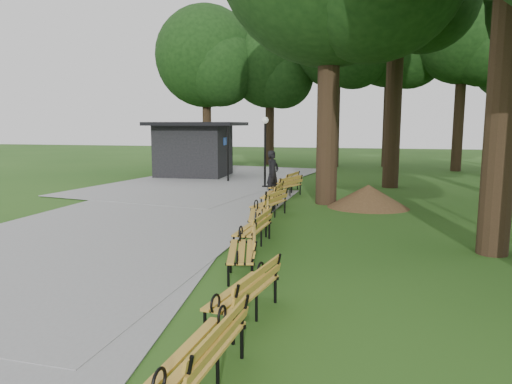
% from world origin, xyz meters
% --- Properties ---
extents(ground, '(100.00, 100.00, 0.00)m').
position_xyz_m(ground, '(0.00, 0.00, 0.00)').
color(ground, '#234C15').
rests_on(ground, ground).
extents(path, '(12.00, 38.00, 0.06)m').
position_xyz_m(path, '(-4.00, 3.00, 0.03)').
color(path, gray).
rests_on(path, ground).
extents(person, '(0.69, 0.82, 1.90)m').
position_xyz_m(person, '(-0.71, 9.44, 0.95)').
color(person, black).
rests_on(person, ground).
extents(kiosk, '(5.08, 4.45, 3.10)m').
position_xyz_m(kiosk, '(-6.51, 15.54, 1.55)').
color(kiosk, black).
rests_on(kiosk, ground).
extents(lamp_post, '(0.32, 0.32, 3.33)m').
position_xyz_m(lamp_post, '(-1.51, 11.66, 2.38)').
color(lamp_post, black).
rests_on(lamp_post, ground).
extents(dirt_mound, '(2.44, 2.44, 0.84)m').
position_xyz_m(dirt_mound, '(3.22, 7.31, 0.42)').
color(dirt_mound, '#47301C').
rests_on(dirt_mound, ground).
extents(bench_0, '(0.79, 1.94, 0.88)m').
position_xyz_m(bench_0, '(1.27, -5.12, 0.44)').
color(bench_0, '#BE8A2B').
rests_on(bench_0, ground).
extents(bench_1, '(0.96, 1.98, 0.88)m').
position_xyz_m(bench_1, '(1.26, -3.13, 0.44)').
color(bench_1, '#BE8A2B').
rests_on(bench_1, ground).
extents(bench_2, '(1.05, 2.00, 0.88)m').
position_xyz_m(bench_2, '(0.65, -0.91, 0.44)').
color(bench_2, '#BE8A2B').
rests_on(bench_2, ground).
extents(bench_3, '(0.73, 1.93, 0.88)m').
position_xyz_m(bench_3, '(0.39, 1.17, 0.44)').
color(bench_3, '#BE8A2B').
rests_on(bench_3, ground).
extents(bench_4, '(1.00, 1.99, 0.88)m').
position_xyz_m(bench_4, '(0.15, 2.90, 0.44)').
color(bench_4, '#BE8A2B').
rests_on(bench_4, ground).
extents(bench_5, '(1.07, 2.00, 0.88)m').
position_xyz_m(bench_5, '(0.05, 4.84, 0.44)').
color(bench_5, '#BE8A2B').
rests_on(bench_5, ground).
extents(bench_6, '(0.66, 1.91, 0.88)m').
position_xyz_m(bench_6, '(-0.23, 6.75, 0.44)').
color(bench_6, '#BE8A2B').
rests_on(bench_6, ground).
extents(bench_7, '(1.34, 2.00, 0.88)m').
position_xyz_m(bench_7, '(-0.11, 9.18, 0.44)').
color(bench_7, '#BE8A2B').
rests_on(bench_7, ground).
extents(bench_8, '(0.95, 1.98, 0.88)m').
position_xyz_m(bench_8, '(-0.29, 10.74, 0.44)').
color(bench_8, '#BE8A2B').
rests_on(bench_8, ground).
extents(tree_backdrop, '(37.62, 9.59, 16.35)m').
position_xyz_m(tree_backdrop, '(6.68, 23.30, 8.17)').
color(tree_backdrop, black).
rests_on(tree_backdrop, ground).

